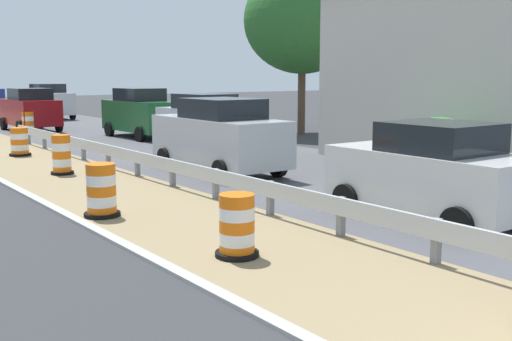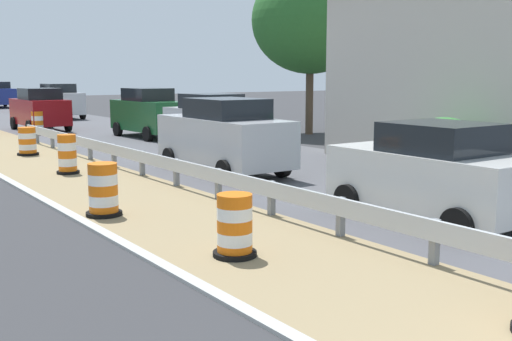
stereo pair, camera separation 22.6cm
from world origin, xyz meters
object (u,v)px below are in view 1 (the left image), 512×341
(traffic_barrel_farther, at_px, (20,143))
(utility_pole_near, at_px, (467,8))
(car_trailing_near_lane, at_px, (49,101))
(car_trailing_far_lane, at_px, (433,172))
(traffic_barrel_far, at_px, (62,156))
(traffic_barrel_mid, at_px, (101,193))
(car_distant_a, at_px, (207,122))
(traffic_barrel_close, at_px, (237,229))
(car_lead_near_lane, at_px, (219,136))
(car_distant_b, at_px, (30,110))
(car_distant_c, at_px, (142,113))
(traffic_barrel_farthest, at_px, (28,124))

(traffic_barrel_farther, relative_size, utility_pole_near, 0.11)
(car_trailing_near_lane, height_order, car_trailing_far_lane, car_trailing_near_lane)
(car_trailing_near_lane, bearing_deg, traffic_barrel_far, -18.56)
(traffic_barrel_mid, relative_size, car_distant_a, 0.23)
(traffic_barrel_close, bearing_deg, traffic_barrel_mid, 98.84)
(traffic_barrel_far, xyz_separation_m, car_distant_a, (6.51, 2.55, 0.54))
(car_trailing_near_lane, relative_size, car_distant_a, 0.92)
(traffic_barrel_mid, relative_size, car_lead_near_lane, 0.22)
(traffic_barrel_farther, xyz_separation_m, car_distant_b, (3.25, 9.51, 0.63))
(traffic_barrel_far, height_order, car_distant_a, car_distant_a)
(traffic_barrel_far, bearing_deg, traffic_barrel_close, -93.44)
(car_trailing_near_lane, relative_size, utility_pole_near, 0.46)
(car_distant_c, relative_size, utility_pole_near, 0.49)
(traffic_barrel_farther, distance_m, traffic_barrel_farthest, 8.04)
(traffic_barrel_far, relative_size, car_lead_near_lane, 0.24)
(traffic_barrel_mid, bearing_deg, car_trailing_near_lane, 73.64)
(traffic_barrel_far, bearing_deg, utility_pole_near, -30.18)
(traffic_barrel_close, height_order, utility_pole_near, utility_pole_near)
(car_lead_near_lane, distance_m, car_distant_b, 16.89)
(car_lead_near_lane, height_order, car_distant_a, car_lead_near_lane)
(car_lead_near_lane, relative_size, car_distant_b, 1.14)
(car_distant_b, distance_m, utility_pole_near, 21.79)
(car_trailing_far_lane, relative_size, car_distant_c, 0.89)
(utility_pole_near, bearing_deg, car_trailing_far_lane, -149.02)
(traffic_barrel_farthest, relative_size, car_distant_b, 0.26)
(car_trailing_far_lane, height_order, car_distant_a, car_distant_a)
(traffic_barrel_mid, bearing_deg, traffic_barrel_far, 78.26)
(car_trailing_near_lane, height_order, car_distant_b, car_trailing_near_lane)
(traffic_barrel_far, height_order, car_distant_b, car_distant_b)
(traffic_barrel_mid, bearing_deg, utility_pole_near, -1.65)
(traffic_barrel_mid, xyz_separation_m, traffic_barrel_farther, (1.39, 10.52, -0.04))
(car_distant_a, bearing_deg, car_trailing_far_lane, -14.40)
(traffic_barrel_farther, bearing_deg, car_distant_c, 26.58)
(car_trailing_near_lane, bearing_deg, traffic_barrel_farther, -22.47)
(traffic_barrel_farthest, height_order, car_distant_a, car_distant_a)
(traffic_barrel_farther, height_order, car_distant_b, car_distant_b)
(traffic_barrel_farther, bearing_deg, traffic_barrel_mid, -97.51)
(car_trailing_far_lane, distance_m, car_distant_a, 12.73)
(traffic_barrel_mid, relative_size, traffic_barrel_farthest, 0.99)
(utility_pole_near, bearing_deg, car_distant_b, 108.59)
(car_distant_b, xyz_separation_m, utility_pole_near, (6.85, -20.36, 3.70))
(traffic_barrel_close, bearing_deg, car_lead_near_lane, 58.46)
(utility_pole_near, bearing_deg, traffic_barrel_farther, 132.94)
(car_distant_b, xyz_separation_m, car_distant_c, (3.02, -6.37, 0.04))
(car_trailing_far_lane, bearing_deg, car_distant_a, -11.61)
(car_lead_near_lane, height_order, car_distant_c, car_distant_c)
(car_trailing_near_lane, height_order, car_distant_a, car_trailing_near_lane)
(traffic_barrel_close, distance_m, car_trailing_near_lane, 32.56)
(car_trailing_far_lane, bearing_deg, traffic_barrel_farther, 14.35)
(car_trailing_near_lane, relative_size, car_distant_c, 0.93)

